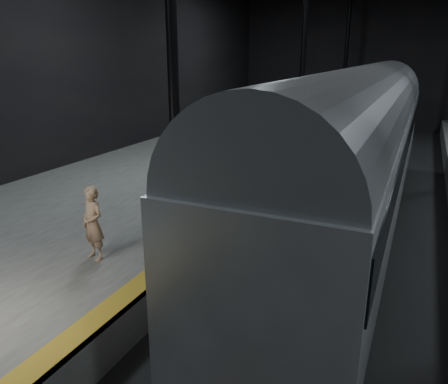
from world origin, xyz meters
The scene contains 6 objects.
ground centered at (0.00, 0.00, 0.00)m, with size 44.00×44.00×0.00m, color black.
platform_left centered at (-7.50, 0.00, 0.50)m, with size 9.00×43.80×1.00m, color #4A4A47.
tactile_strip centered at (-3.25, 0.00, 1.00)m, with size 0.50×43.80×0.01m, color olive.
track centered at (0.00, 0.00, 0.07)m, with size 2.40×43.00×0.24m.
train centered at (0.00, 0.67, 2.86)m, with size 2.88×19.21×5.13m.
woman centered at (-4.88, -5.97, 1.88)m, with size 0.64×0.42×1.76m, color tan.
Camera 1 is at (1.69, -13.20, 5.61)m, focal length 35.00 mm.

